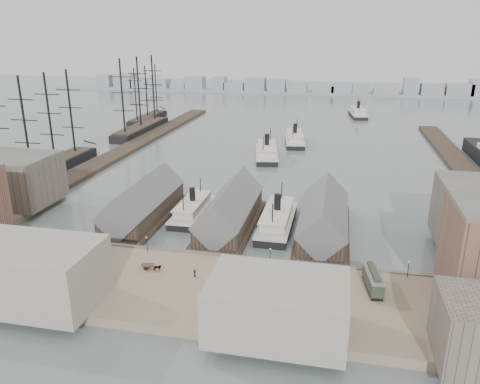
% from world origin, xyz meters
% --- Properties ---
extents(ground, '(900.00, 900.00, 0.00)m').
position_xyz_m(ground, '(0.00, 0.00, 0.00)').
color(ground, '#546160').
rests_on(ground, ground).
extents(quay, '(180.00, 30.00, 2.00)m').
position_xyz_m(quay, '(0.00, -20.00, 1.00)').
color(quay, '#806F56').
rests_on(quay, ground).
extents(seawall, '(180.00, 1.20, 2.30)m').
position_xyz_m(seawall, '(0.00, -5.20, 1.15)').
color(seawall, '#59544C').
rests_on(seawall, ground).
extents(west_wharf, '(10.00, 220.00, 1.60)m').
position_xyz_m(west_wharf, '(-68.00, 100.00, 0.80)').
color(west_wharf, '#2D231C').
rests_on(west_wharf, ground).
extents(east_wharf, '(10.00, 180.00, 1.60)m').
position_xyz_m(east_wharf, '(78.00, 90.00, 0.80)').
color(east_wharf, '#2D231C').
rests_on(east_wharf, ground).
extents(ferry_shed_west, '(14.00, 42.00, 12.60)m').
position_xyz_m(ferry_shed_west, '(-26.00, 16.88, 4.64)').
color(ferry_shed_west, '#2D231C').
rests_on(ferry_shed_west, ground).
extents(ferry_shed_center, '(14.00, 42.00, 12.60)m').
position_xyz_m(ferry_shed_center, '(0.00, 16.88, 4.64)').
color(ferry_shed_center, '#2D231C').
rests_on(ferry_shed_center, ground).
extents(ferry_shed_east, '(14.00, 42.00, 12.60)m').
position_xyz_m(ferry_shed_east, '(26.00, 16.88, 4.64)').
color(ferry_shed_east, '#2D231C').
rests_on(ferry_shed_east, ground).
extents(warehouse_west_back, '(26.00, 20.00, 14.00)m').
position_xyz_m(warehouse_west_back, '(-70.00, 18.00, 9.00)').
color(warehouse_west_back, '#60564C').
rests_on(warehouse_west_back, west_land).
extents(street_bldg_center, '(24.00, 16.00, 10.00)m').
position_xyz_m(street_bldg_center, '(20.00, -32.00, 7.00)').
color(street_bldg_center, gray).
rests_on(street_bldg_center, quay).
extents(street_bldg_west, '(30.00, 16.00, 12.00)m').
position_xyz_m(street_bldg_west, '(-30.00, -32.00, 8.00)').
color(street_bldg_west, gray).
rests_on(street_bldg_west, quay).
extents(lamp_post_far_w, '(0.44, 0.44, 3.92)m').
position_xyz_m(lamp_post_far_w, '(-45.00, -7.00, 4.71)').
color(lamp_post_far_w, black).
rests_on(lamp_post_far_w, quay).
extents(lamp_post_near_w, '(0.44, 0.44, 3.92)m').
position_xyz_m(lamp_post_near_w, '(-15.00, -7.00, 4.71)').
color(lamp_post_near_w, black).
rests_on(lamp_post_near_w, quay).
extents(lamp_post_near_e, '(0.44, 0.44, 3.92)m').
position_xyz_m(lamp_post_near_e, '(15.00, -7.00, 4.71)').
color(lamp_post_near_e, black).
rests_on(lamp_post_near_e, quay).
extents(lamp_post_far_e, '(0.44, 0.44, 3.92)m').
position_xyz_m(lamp_post_far_e, '(45.00, -7.00, 4.71)').
color(lamp_post_far_e, black).
rests_on(lamp_post_far_e, quay).
extents(far_shore, '(500.00, 40.00, 15.72)m').
position_xyz_m(far_shore, '(-2.07, 334.14, 3.91)').
color(far_shore, gray).
rests_on(far_shore, ground).
extents(ferry_docked_west, '(7.76, 25.87, 9.24)m').
position_xyz_m(ferry_docked_west, '(-13.00, 22.92, 2.17)').
color(ferry_docked_west, black).
rests_on(ferry_docked_west, ground).
extents(ferry_docked_east, '(8.77, 29.22, 10.44)m').
position_xyz_m(ferry_docked_east, '(13.00, 19.18, 2.45)').
color(ferry_docked_east, black).
rests_on(ferry_docked_east, ground).
extents(ferry_open_near, '(14.78, 32.40, 11.15)m').
position_xyz_m(ferry_open_near, '(-2.13, 95.71, 2.61)').
color(ferry_open_near, black).
rests_on(ferry_open_near, ground).
extents(ferry_open_mid, '(13.09, 30.61, 10.58)m').
position_xyz_m(ferry_open_mid, '(7.16, 125.85, 2.48)').
color(ferry_open_mid, black).
rests_on(ferry_open_mid, ground).
extents(ferry_open_far, '(12.78, 31.20, 10.82)m').
position_xyz_m(ferry_open_far, '(39.63, 213.59, 2.54)').
color(ferry_open_far, black).
rests_on(ferry_open_far, ground).
extents(sailing_ship_near, '(9.32, 64.20, 38.31)m').
position_xyz_m(sailing_ship_near, '(-81.53, 50.81, 2.81)').
color(sailing_ship_near, black).
rests_on(sailing_ship_near, ground).
extents(sailing_ship_mid, '(9.88, 57.08, 40.61)m').
position_xyz_m(sailing_ship_mid, '(-77.85, 134.32, 2.91)').
color(sailing_ship_mid, black).
rests_on(sailing_ship_mid, ground).
extents(sailing_ship_far, '(8.14, 45.21, 33.45)m').
position_xyz_m(sailing_ship_far, '(-88.59, 169.10, 2.42)').
color(sailing_ship_far, black).
rests_on(sailing_ship_far, ground).
extents(tram, '(4.29, 10.81, 3.74)m').
position_xyz_m(tram, '(37.33, -13.50, 3.92)').
color(tram, black).
rests_on(tram, quay).
extents(horse_cart_left, '(4.69, 1.71, 1.54)m').
position_xyz_m(horse_cart_left, '(-29.46, -14.94, 2.79)').
color(horse_cart_left, black).
rests_on(horse_cart_left, quay).
extents(horse_cart_center, '(4.98, 2.14, 1.60)m').
position_xyz_m(horse_cart_center, '(-9.70, -15.62, 2.81)').
color(horse_cart_center, black).
rests_on(horse_cart_center, quay).
extents(horse_cart_right, '(4.63, 1.68, 1.68)m').
position_xyz_m(horse_cart_right, '(23.38, -18.74, 2.84)').
color(horse_cart_right, black).
rests_on(horse_cart_right, quay).
extents(pedestrian_0, '(0.71, 0.58, 1.72)m').
position_xyz_m(pedestrian_0, '(-52.24, -8.44, 2.86)').
color(pedestrian_0, black).
rests_on(pedestrian_0, quay).
extents(pedestrian_1, '(0.97, 0.91, 1.58)m').
position_xyz_m(pedestrian_1, '(-42.38, -17.24, 2.79)').
color(pedestrian_1, black).
rests_on(pedestrian_1, quay).
extents(pedestrian_2, '(1.27, 0.99, 1.74)m').
position_xyz_m(pedestrian_2, '(-24.97, -8.25, 2.87)').
color(pedestrian_2, black).
rests_on(pedestrian_2, quay).
extents(pedestrian_3, '(0.96, 0.99, 1.66)m').
position_xyz_m(pedestrian_3, '(-16.95, -22.00, 2.83)').
color(pedestrian_3, black).
rests_on(pedestrian_3, quay).
extents(pedestrian_4, '(0.92, 0.96, 1.66)m').
position_xyz_m(pedestrian_4, '(-0.08, -16.29, 2.83)').
color(pedestrian_4, black).
rests_on(pedestrian_4, quay).
extents(pedestrian_5, '(0.75, 0.66, 1.71)m').
position_xyz_m(pedestrian_5, '(14.74, -23.56, 2.86)').
color(pedestrian_5, black).
rests_on(pedestrian_5, quay).
extents(pedestrian_6, '(1.08, 1.11, 1.80)m').
position_xyz_m(pedestrian_6, '(17.91, -13.22, 2.90)').
color(pedestrian_6, black).
rests_on(pedestrian_6, quay).
extents(pedestrian_7, '(1.19, 0.93, 1.62)m').
position_xyz_m(pedestrian_7, '(30.49, -21.70, 2.81)').
color(pedestrian_7, black).
rests_on(pedestrian_7, quay).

